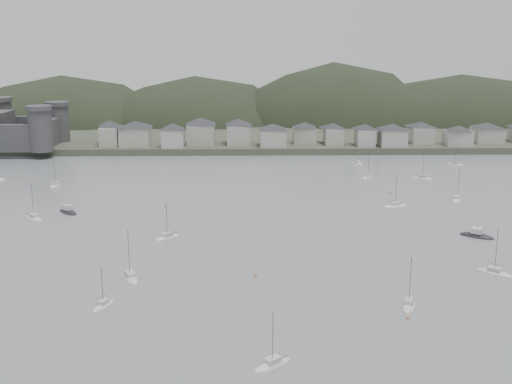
{
  "coord_description": "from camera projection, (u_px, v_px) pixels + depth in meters",
  "views": [
    {
      "loc": [
        -4.04,
        -113.82,
        51.35
      ],
      "look_at": [
        0.0,
        75.0,
        6.0
      ],
      "focal_mm": 45.06,
      "sensor_mm": 36.0,
      "label": 1
    }
  ],
  "objects": [
    {
      "name": "motor_launch_far",
      "position": [
        68.0,
        212.0,
        193.95
      ],
      "size": [
        8.26,
        8.9,
        4.12
      ],
      "rotation": [
        0.0,
        0.0,
        3.85
      ],
      "color": "black",
      "rests_on": "ground"
    },
    {
      "name": "motor_launch_near",
      "position": [
        477.0,
        236.0,
        170.32
      ],
      "size": [
        9.27,
        7.91,
        4.14
      ],
      "rotation": [
        0.0,
        0.0,
        0.95
      ],
      "color": "black",
      "rests_on": "ground"
    },
    {
      "name": "mooring_buoys",
      "position": [
        353.0,
        235.0,
        171.31
      ],
      "size": [
        112.46,
        101.12,
        0.7
      ],
      "color": "#B36D3B",
      "rests_on": "ground"
    },
    {
      "name": "forested_ridge",
      "position": [
        257.0,
        145.0,
        387.35
      ],
      "size": [
        851.55,
        103.94,
        102.57
      ],
      "color": "black",
      "rests_on": "ground"
    },
    {
      "name": "waterfront_town",
      "position": [
        359.0,
        132.0,
        299.99
      ],
      "size": [
        451.48,
        28.46,
        12.92
      ],
      "color": "gray",
      "rests_on": "far_shore_land"
    },
    {
      "name": "sailboat_lead",
      "position": [
        55.0,
        185.0,
        228.91
      ],
      "size": [
        3.34,
        8.08,
        10.76
      ],
      "rotation": [
        0.0,
        0.0,
        6.18
      ],
      "color": "silver",
      "rests_on": "ground"
    },
    {
      "name": "ground",
      "position": [
        264.0,
        314.0,
        122.72
      ],
      "size": [
        900.0,
        900.0,
        0.0
      ],
      "primitive_type": "plane",
      "color": "slate",
      "rests_on": "ground"
    },
    {
      "name": "far_shore_land",
      "position": [
        249.0,
        118.0,
        409.15
      ],
      "size": [
        900.0,
        250.0,
        3.0
      ],
      "primitive_type": "cube",
      "color": "#383D2D",
      "rests_on": "ground"
    },
    {
      "name": "moored_fleet",
      "position": [
        267.0,
        225.0,
        180.17
      ],
      "size": [
        252.34,
        177.15,
        13.15
      ],
      "color": "silver",
      "rests_on": "ground"
    }
  ]
}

